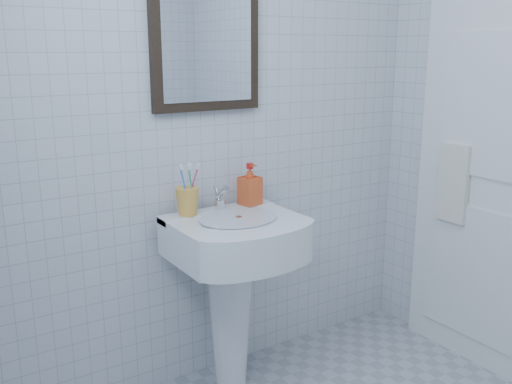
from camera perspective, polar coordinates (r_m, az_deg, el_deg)
wall_back at (r=2.52m, az=-4.19°, el=8.45°), size 2.20×0.02×2.50m
washbasin at (r=2.48m, az=-2.37°, el=-8.23°), size 0.54×0.39×0.82m
faucet at (r=2.47m, az=-3.61°, el=-0.79°), size 0.05×0.11×0.12m
toothbrush_cup at (r=2.40m, az=-6.87°, el=-0.94°), size 0.13×0.13×0.12m
soap_dispenser at (r=2.55m, az=-0.62°, el=0.79°), size 0.10×0.10×0.19m
wall_mirror at (r=2.47m, az=-5.02°, el=15.29°), size 0.50×0.04×0.62m
bathroom_door at (r=2.81m, az=22.59°, el=2.83°), size 0.04×0.80×2.00m
towel_ring at (r=2.88m, az=19.67°, el=4.36°), size 0.01×0.18×0.18m
hand_towel at (r=2.90m, az=19.14°, el=0.83°), size 0.03×0.16×0.38m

